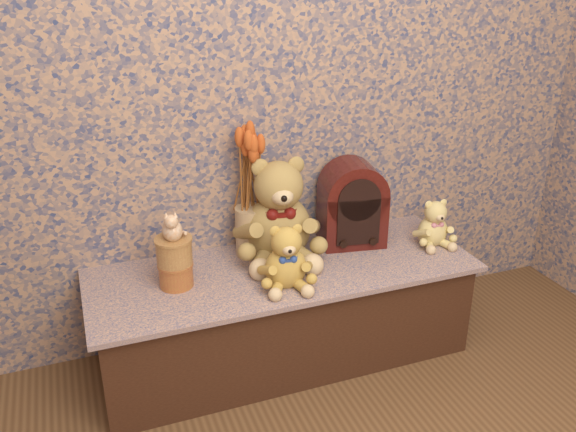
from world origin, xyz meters
name	(u,v)px	position (x,y,z in m)	size (l,w,h in m)	color
display_shelf	(284,312)	(0.00, 1.23, 0.21)	(1.51, 0.55, 0.41)	navy
teddy_large	(278,203)	(0.02, 1.35, 0.63)	(0.35, 0.42, 0.45)	#A27E3E
teddy_medium	(286,252)	(-0.03, 1.11, 0.54)	(0.21, 0.24, 0.26)	#B87C34
teddy_small	(434,220)	(0.66, 1.22, 0.52)	(0.17, 0.20, 0.21)	tan
cathedral_radio	(352,203)	(0.35, 1.35, 0.59)	(0.26, 0.19, 0.36)	#3E100B
ceramic_vase	(251,231)	(-0.08, 1.39, 0.51)	(0.12, 0.12, 0.20)	tan
dried_stalks	(249,156)	(-0.08, 1.39, 0.83)	(0.22, 0.22, 0.43)	#C4521F
biscuit_tin_lower	(176,275)	(-0.42, 1.24, 0.46)	(0.12, 0.12, 0.09)	#BC8C37
biscuit_tin_upper	(174,252)	(-0.42, 1.24, 0.55)	(0.13, 0.13, 0.10)	tan
cat_figurine	(172,224)	(-0.42, 1.24, 0.66)	(0.09, 0.10, 0.12)	silver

